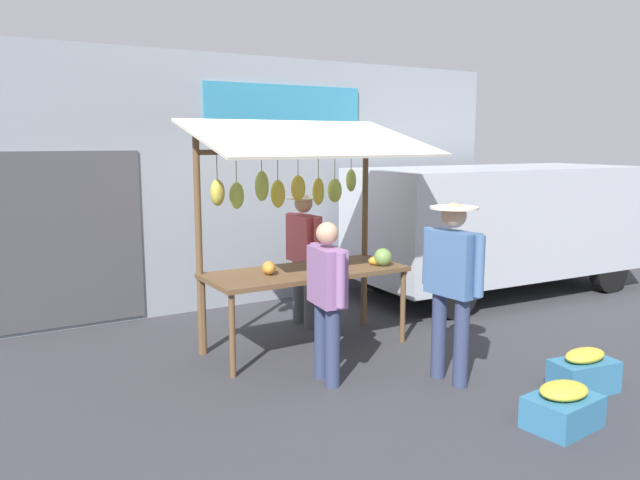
# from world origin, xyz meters

# --- Properties ---
(ground_plane) EXTENTS (40.00, 40.00, 0.00)m
(ground_plane) POSITION_xyz_m (0.00, 0.00, 0.00)
(ground_plane) COLOR #38383D
(street_backdrop) EXTENTS (9.00, 0.30, 3.40)m
(street_backdrop) POSITION_xyz_m (0.04, -2.20, 1.70)
(street_backdrop) COLOR #8C939E
(street_backdrop) RESTS_ON ground
(market_stall) EXTENTS (2.50, 1.46, 2.50)m
(market_stall) POSITION_xyz_m (-0.01, -0.04, 1.55)
(market_stall) COLOR brown
(market_stall) RESTS_ON ground
(vendor_with_sunhat) EXTENTS (0.42, 0.70, 1.63)m
(vendor_with_sunhat) POSITION_xyz_m (-0.40, -0.75, 0.96)
(vendor_with_sunhat) COLOR #4C4C51
(vendor_with_sunhat) RESTS_ON ground
(shopper_with_ponytail) EXTENTS (0.44, 0.72, 1.71)m
(shopper_with_ponytail) POSITION_xyz_m (-0.67, 1.56, 1.02)
(shopper_with_ponytail) COLOR navy
(shopper_with_ponytail) RESTS_ON ground
(shopper_with_shopping_bag) EXTENTS (0.28, 0.66, 1.53)m
(shopper_with_shopping_bag) POSITION_xyz_m (0.32, 0.96, 0.87)
(shopper_with_shopping_bag) COLOR navy
(shopper_with_shopping_bag) RESTS_ON ground
(parked_van) EXTENTS (4.49, 2.07, 1.88)m
(parked_van) POSITION_xyz_m (-3.60, -0.80, 1.12)
(parked_van) COLOR silver
(parked_van) RESTS_ON ground
(produce_crate_near) EXTENTS (0.61, 0.47, 0.37)m
(produce_crate_near) POSITION_xyz_m (-0.79, 2.75, 0.17)
(produce_crate_near) COLOR teal
(produce_crate_near) RESTS_ON ground
(produce_crate_side) EXTENTS (0.63, 0.42, 0.40)m
(produce_crate_side) POSITION_xyz_m (-1.56, 2.37, 0.18)
(produce_crate_side) COLOR teal
(produce_crate_side) RESTS_ON ground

